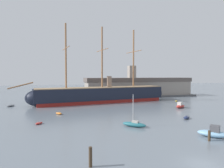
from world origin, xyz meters
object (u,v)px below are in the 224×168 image
at_px(motorboat_foreground_right, 213,133).
at_px(dinghy_mid_left, 39,123).
at_px(dinghy_mid_right, 186,117).
at_px(sailboat_near_centre, 134,124).
at_px(motorboat_alongside_stern, 180,106).
at_px(tall_ship, 102,94).
at_px(dinghy_alongside_bow, 59,113).
at_px(dinghy_far_right, 176,101).
at_px(motorboat_distant_centre, 96,99).
at_px(dinghy_far_left, 11,106).
at_px(dockside_warehouse_right, 139,87).
at_px(mooring_piling_left_pair, 90,157).
at_px(mooring_piling_nearest, 209,136).

xyz_separation_m(motorboat_foreground_right, dinghy_mid_left, (-28.20, 17.40, -0.47)).
xyz_separation_m(dinghy_mid_left, dinghy_mid_right, (32.92, -4.03, 0.10)).
xyz_separation_m(sailboat_near_centre, motorboat_alongside_stern, (22.76, 17.57, 0.11)).
bearing_deg(sailboat_near_centre, tall_ship, 86.50).
xyz_separation_m(sailboat_near_centre, dinghy_alongside_bow, (-13.99, 17.43, -0.26)).
relative_size(dinghy_mid_right, dinghy_alongside_bow, 1.09).
distance_m(motorboat_foreground_right, dinghy_far_right, 46.18).
height_order(dinghy_far_right, motorboat_distant_centre, motorboat_distant_centre).
relative_size(tall_ship, dinghy_far_left, 20.33).
height_order(dinghy_mid_left, dinghy_far_left, dinghy_far_left).
bearing_deg(tall_ship, dockside_warehouse_right, 36.03).
relative_size(tall_ship, mooring_piling_left_pair, 25.58).
bearing_deg(dockside_warehouse_right, dinghy_far_right, -72.20).
height_order(dinghy_mid_left, motorboat_distant_centre, motorboat_distant_centre).
relative_size(tall_ship, motorboat_alongside_stern, 12.37).
relative_size(dinghy_mid_right, motorboat_alongside_stern, 0.60).
bearing_deg(motorboat_alongside_stern, dinghy_alongside_bow, -179.78).
height_order(dinghy_mid_left, dinghy_alongside_bow, dinghy_alongside_bow).
xyz_separation_m(motorboat_alongside_stern, motorboat_distant_centre, (-21.32, 26.74, -0.20)).
bearing_deg(dinghy_mid_left, mooring_piling_left_pair, -73.30).
bearing_deg(tall_ship, dinghy_mid_left, -125.16).
bearing_deg(dinghy_far_left, motorboat_alongside_stern, -19.24).
relative_size(motorboat_foreground_right, sailboat_near_centre, 0.76).
height_order(motorboat_alongside_stern, mooring_piling_nearest, motorboat_alongside_stern).
bearing_deg(motorboat_distant_centre, mooring_piling_left_pair, -102.27).
relative_size(tall_ship, dinghy_mid_left, 29.66).
bearing_deg(motorboat_distant_centre, motorboat_foreground_right, -81.08).
relative_size(motorboat_foreground_right, dinghy_far_right, 2.64).
bearing_deg(dinghy_far_right, dinghy_mid_right, -119.70).
bearing_deg(dinghy_far_right, mooring_piling_nearest, -117.96).
relative_size(sailboat_near_centre, dinghy_alongside_bow, 2.48).
height_order(sailboat_near_centre, motorboat_alongside_stern, sailboat_near_centre).
height_order(motorboat_foreground_right, dinghy_mid_left, motorboat_foreground_right).
height_order(mooring_piling_nearest, mooring_piling_left_pair, mooring_piling_left_pair).
xyz_separation_m(dinghy_mid_right, dockside_warehouse_right, (9.21, 48.87, 4.17)).
distance_m(motorboat_alongside_stern, dinghy_far_right, 15.92).
relative_size(sailboat_near_centre, dinghy_far_right, 3.48).
distance_m(motorboat_alongside_stern, dinghy_far_left, 54.52).
xyz_separation_m(dinghy_alongside_bow, dockside_warehouse_right, (37.85, 34.94, 4.21)).
bearing_deg(dinghy_alongside_bow, dinghy_far_left, 129.13).
height_order(tall_ship, motorboat_distant_centre, tall_ship).
bearing_deg(dinghy_mid_left, motorboat_distant_centre, 61.83).
xyz_separation_m(motorboat_distant_centre, mooring_piling_nearest, (6.45, -55.65, 0.38)).
relative_size(tall_ship, motorboat_distant_centre, 18.67).
bearing_deg(dinghy_mid_left, dinghy_far_left, 110.46).
height_order(dinghy_mid_left, dinghy_far_right, dinghy_mid_left).
xyz_separation_m(motorboat_foreground_right, dockside_warehouse_right, (13.93, 62.24, 3.79)).
bearing_deg(dockside_warehouse_right, dinghy_alongside_bow, -137.29).
xyz_separation_m(sailboat_near_centre, dockside_warehouse_right, (23.86, 52.37, 3.95)).
bearing_deg(sailboat_near_centre, mooring_piling_left_pair, -127.30).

